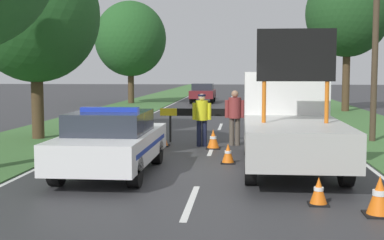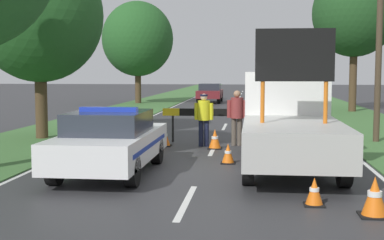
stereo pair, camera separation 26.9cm
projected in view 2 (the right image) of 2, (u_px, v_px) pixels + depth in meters
name	position (u px, v px, depth m)	size (l,w,h in m)	color
ground_plane	(202.00, 171.00, 12.46)	(160.00, 160.00, 0.00)	#333335
lane_markings	(231.00, 114.00, 28.90)	(8.07, 67.80, 0.01)	silver
grass_verge_left	(134.00, 109.00, 32.94)	(4.07, 120.00, 0.03)	#427038
grass_verge_right	(337.00, 110.00, 31.56)	(4.07, 120.00, 0.03)	#427038
police_car	(111.00, 141.00, 12.13)	(1.86, 4.56, 1.53)	white
work_truck	(288.00, 119.00, 13.32)	(2.16, 6.29, 3.23)	white
road_barrier	(213.00, 114.00, 17.41)	(3.35, 0.08, 1.10)	black
police_officer	(204.00, 115.00, 16.48)	(0.59, 0.37, 1.63)	#191E38
pedestrian_civilian	(237.00, 113.00, 16.65)	(0.62, 0.39, 1.73)	brown
traffic_cone_near_police	(215.00, 139.00, 16.01)	(0.43, 0.43, 0.59)	black
traffic_cone_centre_front	(375.00, 197.00, 8.55)	(0.48, 0.48, 0.66)	black
traffic_cone_near_truck	(314.00, 192.00, 9.25)	(0.35, 0.35, 0.49)	black
traffic_cone_behind_barrier	(228.00, 154.00, 13.46)	(0.36, 0.36, 0.51)	black
traffic_cone_lane_edge	(164.00, 137.00, 16.58)	(0.44, 0.44, 0.60)	black
queued_car_sedan_black	(279.00, 112.00, 21.17)	(1.78, 3.91, 1.40)	black
queued_car_sedan_silver	(272.00, 100.00, 26.61)	(1.70, 4.56, 1.68)	#B2B2B7
queued_car_suv_grey	(271.00, 96.00, 32.51)	(1.73, 4.47, 1.57)	slate
queued_car_wagon_maroon	(210.00, 93.00, 39.31)	(1.71, 4.12, 1.41)	maroon
roadside_tree_near_left	(39.00, 16.00, 18.03)	(4.31, 4.31, 6.48)	#4C3823
roadside_tree_near_right	(138.00, 39.00, 37.92)	(5.05, 5.05, 7.25)	#4C3823
roadside_tree_mid_right	(355.00, 13.00, 30.00)	(4.72, 4.72, 8.08)	#4C3823
utility_pole	(380.00, 7.00, 17.09)	(1.20, 0.20, 8.50)	#473828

